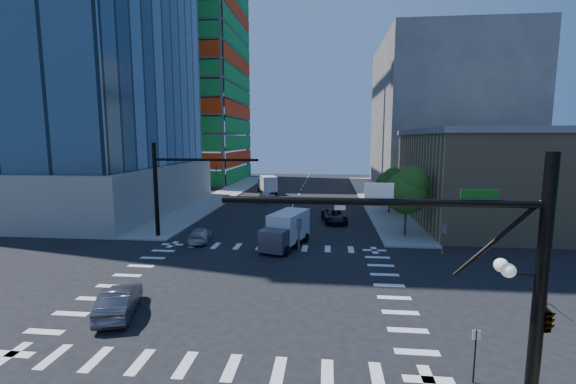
# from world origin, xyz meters

# --- Properties ---
(ground) EXTENTS (160.00, 160.00, 0.00)m
(ground) POSITION_xyz_m (0.00, 0.00, 0.00)
(ground) COLOR black
(ground) RESTS_ON ground
(road_markings) EXTENTS (20.00, 20.00, 0.01)m
(road_markings) POSITION_xyz_m (0.00, 0.00, 0.01)
(road_markings) COLOR silver
(road_markings) RESTS_ON ground
(sidewalk_ne) EXTENTS (5.00, 60.00, 0.15)m
(sidewalk_ne) POSITION_xyz_m (12.50, 40.00, 0.07)
(sidewalk_ne) COLOR gray
(sidewalk_ne) RESTS_ON ground
(sidewalk_nw) EXTENTS (5.00, 60.00, 0.15)m
(sidewalk_nw) POSITION_xyz_m (-12.50, 40.00, 0.07)
(sidewalk_nw) COLOR gray
(sidewalk_nw) RESTS_ON ground
(construction_building) EXTENTS (25.16, 34.50, 70.60)m
(construction_building) POSITION_xyz_m (-27.41, 61.93, 24.61)
(construction_building) COLOR slate
(construction_building) RESTS_ON ground
(commercial_building) EXTENTS (20.50, 22.50, 10.60)m
(commercial_building) POSITION_xyz_m (25.00, 22.00, 5.31)
(commercial_building) COLOR #9F875C
(commercial_building) RESTS_ON ground
(bg_building_ne) EXTENTS (24.00, 30.00, 28.00)m
(bg_building_ne) POSITION_xyz_m (27.00, 55.00, 14.00)
(bg_building_ne) COLOR #655F5B
(bg_building_ne) RESTS_ON ground
(signal_mast_se) EXTENTS (10.51, 2.48, 9.00)m
(signal_mast_se) POSITION_xyz_m (10.60, -11.50, 5.01)
(signal_mast_se) COLOR black
(signal_mast_se) RESTS_ON sidewalk_se
(signal_mast_nw) EXTENTS (10.20, 0.40, 9.00)m
(signal_mast_nw) POSITION_xyz_m (-10.00, 11.50, 5.49)
(signal_mast_nw) COLOR black
(signal_mast_nw) RESTS_ON sidewalk_nw
(tree_south) EXTENTS (4.16, 4.16, 6.82)m
(tree_south) POSITION_xyz_m (12.63, 13.90, 4.69)
(tree_south) COLOR #382316
(tree_south) RESTS_ON sidewalk_ne
(tree_north) EXTENTS (3.54, 3.52, 5.78)m
(tree_north) POSITION_xyz_m (12.93, 25.90, 3.99)
(tree_north) COLOR #382316
(tree_north) RESTS_ON sidewalk_ne
(no_parking_sign) EXTENTS (0.30, 0.06, 2.20)m
(no_parking_sign) POSITION_xyz_m (10.70, -9.00, 1.38)
(no_parking_sign) COLOR black
(no_parking_sign) RESTS_ON ground
(car_nb_far) EXTENTS (3.20, 5.60, 1.47)m
(car_nb_far) POSITION_xyz_m (5.73, 19.92, 0.74)
(car_nb_far) COLOR black
(car_nb_far) RESTS_ON ground
(car_sb_near) EXTENTS (2.41, 4.52, 1.25)m
(car_sb_near) POSITION_xyz_m (-6.83, 10.18, 0.62)
(car_sb_near) COLOR #B5B5B5
(car_sb_near) RESTS_ON ground
(car_sb_mid) EXTENTS (2.48, 4.91, 1.60)m
(car_sb_mid) POSITION_xyz_m (-4.31, 33.63, 0.80)
(car_sb_mid) COLOR #AAACB2
(car_sb_mid) RESTS_ON ground
(car_sb_cross) EXTENTS (2.91, 4.95, 1.54)m
(car_sb_cross) POSITION_xyz_m (-6.28, -4.78, 0.77)
(car_sb_cross) COLOR #434246
(car_sb_cross) RESTS_ON ground
(box_truck_near) EXTENTS (4.06, 6.25, 3.03)m
(box_truck_near) POSITION_xyz_m (1.23, 9.00, 1.34)
(box_truck_near) COLOR black
(box_truck_near) RESTS_ON ground
(box_truck_far) EXTENTS (4.35, 6.46, 3.13)m
(box_truck_far) POSITION_xyz_m (-5.65, 42.77, 1.38)
(box_truck_far) COLOR black
(box_truck_far) RESTS_ON ground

